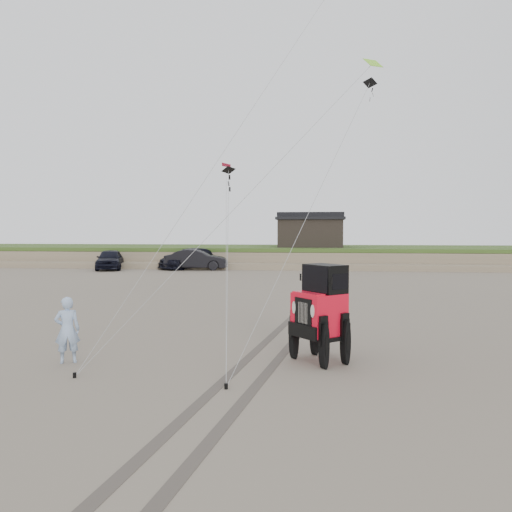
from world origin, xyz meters
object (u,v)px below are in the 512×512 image
(truck_c, at_px, (190,258))
(man, at_px, (67,330))
(jeep, at_px, (319,323))
(cabin, at_px, (310,231))
(truck_a, at_px, (110,259))
(truck_b, at_px, (196,260))

(truck_c, distance_m, man, 30.93)
(jeep, bearing_deg, cabin, 140.08)
(truck_a, relative_size, jeep, 0.95)
(jeep, relative_size, man, 3.16)
(cabin, xyz_separation_m, jeep, (0.51, -35.74, -2.25))
(truck_c, bearing_deg, man, -47.85)
(truck_a, xyz_separation_m, man, (11.05, -28.70, -0.02))
(cabin, xyz_separation_m, man, (-5.81, -36.59, -2.40))
(cabin, bearing_deg, man, -99.02)
(truck_b, xyz_separation_m, man, (3.67, -29.18, -0.02))
(truck_c, xyz_separation_m, man, (4.58, -30.59, -0.04))
(jeep, bearing_deg, truck_c, 159.39)
(truck_a, bearing_deg, truck_c, -0.62)
(cabin, distance_m, truck_c, 12.23)
(man, bearing_deg, truck_b, -106.95)
(man, bearing_deg, truck_a, -93.06)
(truck_b, bearing_deg, jeep, -167.19)
(truck_b, bearing_deg, cabin, -58.57)
(cabin, relative_size, man, 3.80)
(truck_c, bearing_deg, cabin, 63.65)
(cabin, relative_size, truck_c, 1.06)
(truck_b, distance_m, jeep, 30.04)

